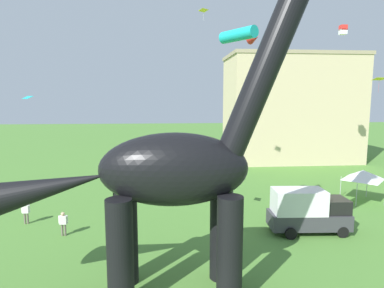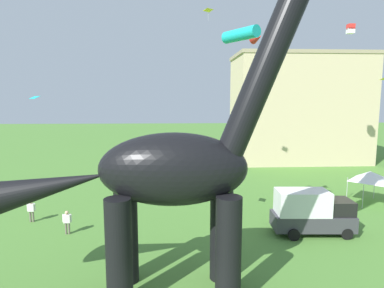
{
  "view_description": "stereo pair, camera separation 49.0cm",
  "coord_description": "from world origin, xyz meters",
  "px_view_note": "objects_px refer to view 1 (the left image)",
  "views": [
    {
      "loc": [
        -0.46,
        -11.51,
        9.55
      ],
      "look_at": [
        0.89,
        4.88,
        7.31
      ],
      "focal_mm": 30.75,
      "sensor_mm": 36.0,
      "label": 1
    },
    {
      "loc": [
        0.03,
        -11.55,
        9.55
      ],
      "look_at": [
        0.89,
        4.88,
        7.31
      ],
      "focal_mm": 30.75,
      "sensor_mm": 36.0,
      "label": 2
    }
  ],
  "objects_px": {
    "kite_near_low": "(203,10)",
    "kite_far_left": "(379,79)",
    "dinosaur_sculpture": "(173,169)",
    "festival_canopy_tent": "(363,175)",
    "parked_box_truck": "(307,210)",
    "kite_mid_right": "(242,35)",
    "kite_far_right": "(28,97)",
    "person_far_spectator": "(26,210)",
    "kite_trailing": "(231,165)",
    "person_photographer": "(63,221)",
    "kite_high_right": "(343,30)"
  },
  "relations": [
    {
      "from": "festival_canopy_tent",
      "to": "kite_trailing",
      "type": "relative_size",
      "value": 2.69
    },
    {
      "from": "kite_far_right",
      "to": "kite_high_right",
      "type": "bearing_deg",
      "value": 3.78
    },
    {
      "from": "dinosaur_sculpture",
      "to": "kite_mid_right",
      "type": "relative_size",
      "value": 6.1
    },
    {
      "from": "parked_box_truck",
      "to": "person_far_spectator",
      "type": "bearing_deg",
      "value": 173.83
    },
    {
      "from": "parked_box_truck",
      "to": "kite_mid_right",
      "type": "height_order",
      "value": "kite_mid_right"
    },
    {
      "from": "kite_far_right",
      "to": "kite_far_left",
      "type": "relative_size",
      "value": 0.78
    },
    {
      "from": "person_far_spectator",
      "to": "kite_near_low",
      "type": "relative_size",
      "value": 1.75
    },
    {
      "from": "kite_high_right",
      "to": "kite_far_right",
      "type": "bearing_deg",
      "value": -176.22
    },
    {
      "from": "dinosaur_sculpture",
      "to": "person_far_spectator",
      "type": "distance_m",
      "value": 15.83
    },
    {
      "from": "kite_mid_right",
      "to": "festival_canopy_tent",
      "type": "bearing_deg",
      "value": 28.72
    },
    {
      "from": "parked_box_truck",
      "to": "kite_far_left",
      "type": "bearing_deg",
      "value": 44.13
    },
    {
      "from": "person_photographer",
      "to": "festival_canopy_tent",
      "type": "distance_m",
      "value": 26.3
    },
    {
      "from": "kite_high_right",
      "to": "kite_mid_right",
      "type": "height_order",
      "value": "kite_high_right"
    },
    {
      "from": "dinosaur_sculpture",
      "to": "person_photographer",
      "type": "height_order",
      "value": "dinosaur_sculpture"
    },
    {
      "from": "person_far_spectator",
      "to": "kite_high_right",
      "type": "height_order",
      "value": "kite_high_right"
    },
    {
      "from": "kite_far_right",
      "to": "kite_mid_right",
      "type": "relative_size",
      "value": 0.4
    },
    {
      "from": "dinosaur_sculpture",
      "to": "kite_near_low",
      "type": "xyz_separation_m",
      "value": [
        3.29,
        15.88,
        11.35
      ]
    },
    {
      "from": "festival_canopy_tent",
      "to": "kite_near_low",
      "type": "relative_size",
      "value": 3.15
    },
    {
      "from": "kite_high_right",
      "to": "kite_mid_right",
      "type": "bearing_deg",
      "value": -136.59
    },
    {
      "from": "festival_canopy_tent",
      "to": "kite_trailing",
      "type": "bearing_deg",
      "value": -169.69
    },
    {
      "from": "person_far_spectator",
      "to": "kite_high_right",
      "type": "relative_size",
      "value": 1.86
    },
    {
      "from": "kite_trailing",
      "to": "kite_far_left",
      "type": "distance_m",
      "value": 18.58
    },
    {
      "from": "festival_canopy_tent",
      "to": "kite_trailing",
      "type": "distance_m",
      "value": 13.32
    },
    {
      "from": "kite_mid_right",
      "to": "kite_near_low",
      "type": "height_order",
      "value": "kite_near_low"
    },
    {
      "from": "person_far_spectator",
      "to": "kite_near_low",
      "type": "bearing_deg",
      "value": 105.46
    },
    {
      "from": "festival_canopy_tent",
      "to": "kite_trailing",
      "type": "xyz_separation_m",
      "value": [
        -13.01,
        -2.37,
        1.62
      ]
    },
    {
      "from": "festival_canopy_tent",
      "to": "kite_far_left",
      "type": "xyz_separation_m",
      "value": [
        3.08,
        3.25,
        9.03
      ]
    },
    {
      "from": "person_far_spectator",
      "to": "kite_far_right",
      "type": "distance_m",
      "value": 11.22
    },
    {
      "from": "person_photographer",
      "to": "festival_canopy_tent",
      "type": "xyz_separation_m",
      "value": [
        25.61,
        5.8,
        1.5
      ]
    },
    {
      "from": "parked_box_truck",
      "to": "kite_mid_right",
      "type": "relative_size",
      "value": 2.01
    },
    {
      "from": "parked_box_truck",
      "to": "festival_canopy_tent",
      "type": "relative_size",
      "value": 1.81
    },
    {
      "from": "parked_box_truck",
      "to": "kite_far_right",
      "type": "relative_size",
      "value": 5.07
    },
    {
      "from": "kite_high_right",
      "to": "kite_near_low",
      "type": "height_order",
      "value": "kite_near_low"
    },
    {
      "from": "person_photographer",
      "to": "kite_far_right",
      "type": "height_order",
      "value": "kite_far_right"
    },
    {
      "from": "kite_mid_right",
      "to": "kite_far_left",
      "type": "height_order",
      "value": "kite_mid_right"
    },
    {
      "from": "kite_mid_right",
      "to": "kite_near_low",
      "type": "distance_m",
      "value": 10.87
    },
    {
      "from": "kite_mid_right",
      "to": "kite_near_low",
      "type": "xyz_separation_m",
      "value": [
        -1.28,
        10.0,
        4.05
      ]
    },
    {
      "from": "kite_trailing",
      "to": "kite_far_left",
      "type": "height_order",
      "value": "kite_far_left"
    },
    {
      "from": "kite_high_right",
      "to": "kite_far_left",
      "type": "xyz_separation_m",
      "value": [
        2.79,
        -2.4,
        -5.19
      ]
    },
    {
      "from": "dinosaur_sculpture",
      "to": "festival_canopy_tent",
      "type": "bearing_deg",
      "value": 20.06
    },
    {
      "from": "kite_trailing",
      "to": "kite_far_right",
      "type": "relative_size",
      "value": 1.04
    },
    {
      "from": "kite_near_low",
      "to": "kite_far_left",
      "type": "bearing_deg",
      "value": 2.07
    },
    {
      "from": "kite_high_right",
      "to": "kite_mid_right",
      "type": "relative_size",
      "value": 0.33
    },
    {
      "from": "kite_trailing",
      "to": "kite_far_right",
      "type": "distance_m",
      "value": 19.92
    },
    {
      "from": "person_photographer",
      "to": "kite_mid_right",
      "type": "xyz_separation_m",
      "value": [
        12.1,
        -1.6,
        12.52
      ]
    },
    {
      "from": "person_photographer",
      "to": "kite_trailing",
      "type": "bearing_deg",
      "value": -44.36
    },
    {
      "from": "person_far_spectator",
      "to": "kite_far_left",
      "type": "bearing_deg",
      "value": 94.69
    },
    {
      "from": "parked_box_truck",
      "to": "kite_far_right",
      "type": "bearing_deg",
      "value": 158.99
    },
    {
      "from": "festival_canopy_tent",
      "to": "kite_far_left",
      "type": "distance_m",
      "value": 10.07
    },
    {
      "from": "parked_box_truck",
      "to": "kite_mid_right",
      "type": "distance_m",
      "value": 13.02
    }
  ]
}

